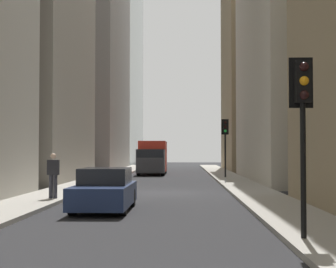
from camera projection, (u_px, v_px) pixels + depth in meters
ground_plane at (157, 193)px, 24.60m from camera, size 135.00×135.00×0.00m
sidewalk_right at (64, 191)px, 24.74m from camera, size 90.00×2.20×0.14m
sidewalk_left at (252, 192)px, 24.47m from camera, size 90.00×2.20×0.14m
building_left_midfar at (324, 9)px, 34.33m from camera, size 17.04×10.00×22.91m
building_left_far at (274, 53)px, 53.37m from camera, size 13.28×10.50×24.26m
building_right_far at (77, 18)px, 57.31m from camera, size 17.59×10.50×33.51m
delivery_truck at (152, 157)px, 43.88m from camera, size 6.46×2.25×2.84m
sedan_navy at (105, 191)px, 17.30m from camera, size 4.30×1.78×1.42m
traffic_light_foreground at (303, 104)px, 11.03m from camera, size 0.43×0.52×3.88m
traffic_light_midblock at (225, 134)px, 36.74m from camera, size 0.43×0.52×4.13m
pedestrian at (53, 174)px, 20.19m from camera, size 0.26×0.44×1.76m
discarded_bottle at (225, 181)px, 30.38m from camera, size 0.07×0.07×0.27m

